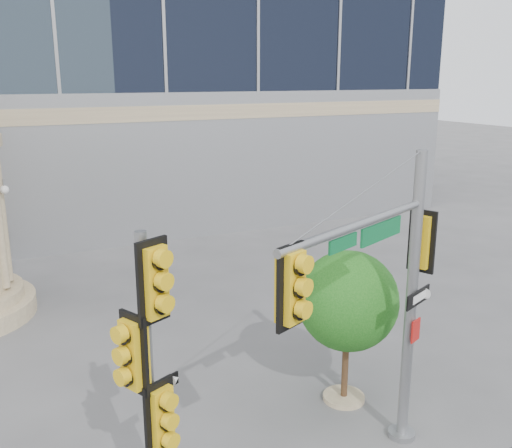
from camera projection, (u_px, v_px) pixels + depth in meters
name	position (u px, v px, depth m)	size (l,w,h in m)	color
ground	(299.00, 436.00, 10.80)	(120.00, 120.00, 0.00)	#545456
main_signal_pole	(386.00, 283.00, 9.25)	(3.98, 1.96, 5.43)	slate
secondary_signal_pole	(149.00, 368.00, 7.83)	(0.88, 0.63, 4.65)	slate
street_tree	(349.00, 304.00, 11.53)	(2.09, 2.04, 3.26)	tan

